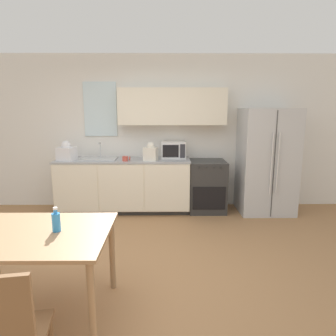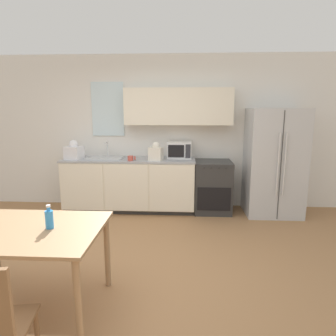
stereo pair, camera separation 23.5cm
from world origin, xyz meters
TOP-DOWN VIEW (x-y plane):
  - ground_plane at (0.00, 0.00)m, footprint 12.00×12.00m
  - wall_back at (0.08, 2.37)m, footprint 12.00×0.38m
  - kitchen_counter at (-0.29, 2.04)m, footprint 2.27×0.67m
  - oven_range at (1.16, 2.05)m, footprint 0.63×0.65m
  - refrigerator at (2.17, 2.00)m, footprint 0.90×0.78m
  - kitchen_sink at (-0.71, 2.05)m, footprint 0.62×0.43m
  - microwave at (0.58, 2.17)m, footprint 0.42×0.35m
  - coffee_mug at (-0.22, 1.85)m, footprint 0.13×0.10m
  - grocery_bag_0 at (-1.22, 1.95)m, footprint 0.32×0.29m
  - grocery_bag_1 at (0.19, 1.90)m, footprint 0.25×0.23m
  - dining_table at (-0.66, -0.70)m, footprint 1.27×0.95m
  - dining_chair_near at (-0.46, -1.55)m, footprint 0.46×0.46m
  - drink_bottle at (-0.46, -0.68)m, footprint 0.07×0.07m

SIDE VIEW (x-z plane):
  - ground_plane at x=0.00m, z-range 0.00..0.00m
  - oven_range at x=1.16m, z-range 0.00..0.88m
  - kitchen_counter at x=-0.29m, z-range 0.00..0.92m
  - dining_chair_near at x=-0.46m, z-range 0.07..1.00m
  - dining_table at x=-0.66m, z-range 0.29..1.06m
  - drink_bottle at x=-0.46m, z-range 0.75..0.96m
  - refrigerator at x=2.17m, z-range 0.00..1.78m
  - kitchen_sink at x=-0.71m, z-range 0.80..1.07m
  - coffee_mug at x=-0.22m, z-range 0.92..1.00m
  - grocery_bag_1 at x=0.19m, z-range 0.90..1.21m
  - grocery_bag_0 at x=-1.22m, z-range 0.89..1.22m
  - microwave at x=0.58m, z-range 0.92..1.21m
  - wall_back at x=0.08m, z-range 0.07..2.77m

